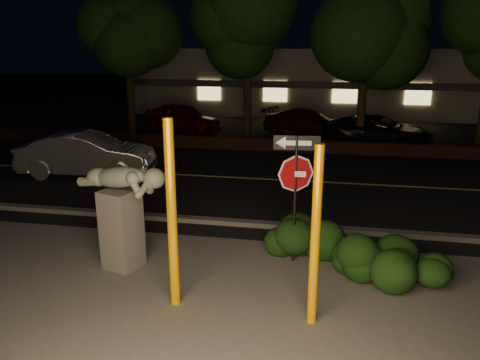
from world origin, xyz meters
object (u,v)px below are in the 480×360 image
Objects in this scene: yellow_pole_left at (172,216)px; parked_car_darkred at (308,123)px; yellow_pole_right at (315,238)px; signpost at (296,174)px; sculpture at (121,204)px; parked_car_dark at (377,131)px; parked_car_red at (182,118)px; silver_sedan at (87,154)px.

parked_car_darkred is at bearing 84.51° from yellow_pole_left.
yellow_pole_right is 2.24m from signpost.
parked_car_darkred is (2.94, 14.60, -0.71)m from sculpture.
parked_car_dark is (3.10, -1.59, 0.01)m from parked_car_darkred.
yellow_pole_left is 0.76× the size of parked_car_red.
parked_car_dark is (4.62, 14.17, -0.98)m from yellow_pole_left.
silver_sedan is at bearing 139.11° from signpost.
parked_car_darkred is at bearing 79.25° from parked_car_dark.
signpost is 0.57× the size of parked_car_dark.
parked_car_dark is (2.75, 12.14, -1.24)m from signpost.
signpost is 1.22× the size of sculpture.
yellow_pole_right is 3.98m from sculpture.
silver_sedan is 12.21m from parked_car_dark.
sculpture is at bearing -170.36° from signpost.
silver_sedan reaches higher than parked_car_dark.
parked_car_dark is (10.10, 6.85, -0.09)m from silver_sedan.
sculpture is 7.40m from silver_sedan.
silver_sedan is at bearing 140.57° from parked_car_dark.
parked_car_darkred is at bearing -47.13° from silver_sedan.
signpost is 13.79m from parked_car_darkred.
yellow_pole_left is 0.75× the size of parked_car_darkred.
parked_car_darkred is (-0.35, 13.73, -1.25)m from signpost.
signpost is 3.45m from sculpture.
silver_sedan is at bearing 136.42° from yellow_pole_right.
signpost is 0.61× the size of parked_car_darkred.
yellow_pole_right reaches higher than silver_sedan.
parked_car_darkred is (7.00, 8.45, -0.10)m from silver_sedan.
sculpture is at bearing 171.49° from parked_car_dark.
yellow_pole_left reaches higher than parked_car_darkred.
parked_car_darkred is 0.94× the size of parked_car_dark.
parked_car_dark is (9.34, -1.37, -0.08)m from parked_car_red.
yellow_pole_right reaches higher than parked_car_darkred.
silver_sedan is at bearing 141.03° from sculpture.
parked_car_red reaches higher than parked_car_dark.
yellow_pole_left reaches higher than parked_car_red.
sculpture is at bearing -154.09° from silver_sedan.
yellow_pole_right is (2.33, -0.13, -0.15)m from yellow_pole_left.
yellow_pole_right is at bearing -127.87° from parked_car_red.
sculpture is at bearing -172.53° from parked_car_darkred.
yellow_pole_right is at bearing -141.05° from silver_sedan.
parked_car_dark is at bearing 82.72° from sculpture.
silver_sedan is at bearing 126.88° from yellow_pole_left.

